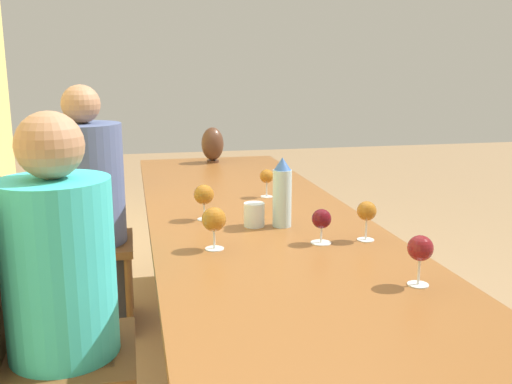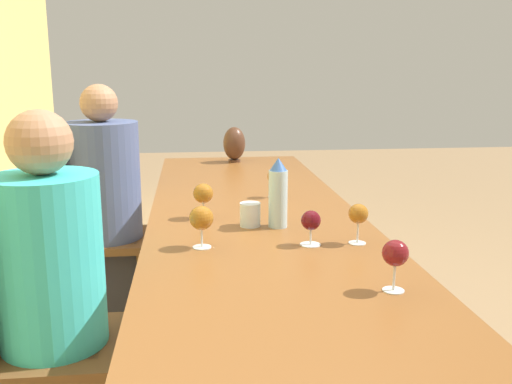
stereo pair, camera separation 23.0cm
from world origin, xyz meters
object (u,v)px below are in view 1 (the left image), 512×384
at_px(wine_glass_1, 420,249).
at_px(person_near, 66,295).
at_px(wine_glass_3, 214,220).
at_px(person_far, 90,203).
at_px(water_bottle, 282,193).
at_px(water_tumbler, 254,215).
at_px(wine_glass_5, 267,177).
at_px(vase, 213,144).
at_px(wine_glass_4, 322,220).
at_px(wine_glass_2, 204,195).
at_px(chair_near, 38,336).
at_px(chair_far, 73,231).
at_px(wine_glass_0, 367,212).

xyz_separation_m(wine_glass_1, person_near, (0.41, 0.99, -0.21)).
height_order(wine_glass_3, person_far, person_far).
distance_m(water_bottle, wine_glass_3, 0.37).
xyz_separation_m(water_bottle, person_near, (-0.25, 0.77, -0.24)).
distance_m(water_tumbler, wine_glass_5, 0.50).
height_order(water_bottle, wine_glass_5, water_bottle).
xyz_separation_m(vase, wine_glass_4, (-1.75, -0.13, -0.03)).
height_order(vase, wine_glass_2, vase).
bearing_deg(wine_glass_2, person_near, 129.68).
height_order(wine_glass_1, wine_glass_5, wine_glass_1).
relative_size(water_tumbler, wine_glass_1, 0.63).
relative_size(wine_glass_1, wine_glass_3, 1.00).
height_order(chair_near, person_far, person_far).
xyz_separation_m(wine_glass_2, chair_far, (0.80, 0.59, -0.34)).
bearing_deg(vase, wine_glass_0, -170.60).
height_order(wine_glass_0, wine_glass_4, wine_glass_0).
relative_size(wine_glass_0, chair_far, 0.14).
bearing_deg(chair_near, wine_glass_3, -87.03).
bearing_deg(person_far, wine_glass_3, -157.93).
xyz_separation_m(water_tumbler, wine_glass_2, (0.13, 0.17, 0.06)).
bearing_deg(wine_glass_2, wine_glass_1, -148.88).
distance_m(water_tumbler, chair_near, 0.86).
xyz_separation_m(wine_glass_0, person_far, (1.19, 1.01, -0.20)).
bearing_deg(chair_far, wine_glass_4, -141.73).
relative_size(vase, chair_far, 0.22).
relative_size(water_bottle, water_tumbler, 2.94).
bearing_deg(wine_glass_3, vase, -7.98).
distance_m(wine_glass_4, person_far, 1.47).
relative_size(wine_glass_5, chair_far, 0.13).
distance_m(wine_glass_2, chair_far, 1.05).
relative_size(wine_glass_0, wine_glass_3, 0.97).
height_order(wine_glass_3, chair_near, chair_near).
relative_size(wine_glass_2, wine_glass_4, 1.18).
bearing_deg(chair_near, wine_glass_0, -89.27).
bearing_deg(wine_glass_4, water_tumbler, 34.70).
relative_size(wine_glass_0, chair_near, 0.14).
bearing_deg(wine_glass_1, wine_glass_3, 49.23).
xyz_separation_m(person_near, person_far, (1.21, -0.00, 0.01)).
height_order(wine_glass_4, chair_far, chair_far).
bearing_deg(wine_glass_2, chair_far, 36.33).
height_order(wine_glass_0, wine_glass_1, wine_glass_1).
bearing_deg(wine_glass_0, person_far, 40.26).
relative_size(wine_glass_5, person_near, 0.10).
bearing_deg(vase, person_near, 157.75).
height_order(water_tumbler, wine_glass_2, wine_glass_2).
height_order(wine_glass_2, chair_near, chair_near).
distance_m(water_tumbler, wine_glass_0, 0.43).
relative_size(vase, person_near, 0.18).
relative_size(wine_glass_3, wine_glass_4, 1.19).
bearing_deg(water_tumbler, wine_glass_1, -154.92).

